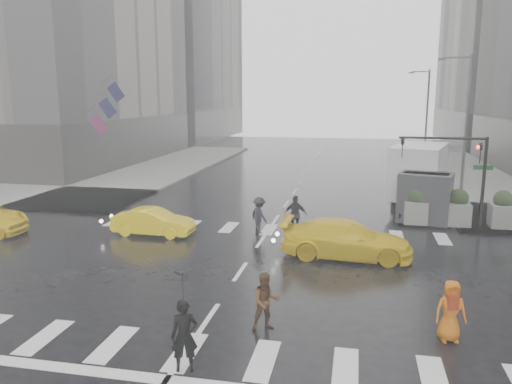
% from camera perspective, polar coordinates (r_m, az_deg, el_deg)
% --- Properties ---
extents(ground, '(120.00, 120.00, 0.00)m').
position_cam_1_polar(ground, '(18.66, -1.81, -9.08)').
color(ground, black).
rests_on(ground, ground).
extents(sidewalk_nw, '(35.00, 35.00, 0.15)m').
position_cam_1_polar(sidewalk_nw, '(42.30, -22.48, 1.55)').
color(sidewalk_nw, gray).
rests_on(sidewalk_nw, ground).
extents(building_nw_far, '(26.05, 26.05, 44.00)m').
position_cam_1_polar(building_nw_far, '(81.36, -13.46, 20.46)').
color(building_nw_far, '#62605B').
rests_on(building_nw_far, ground).
extents(road_markings, '(18.00, 48.00, 0.01)m').
position_cam_1_polar(road_markings, '(18.65, -1.81, -9.06)').
color(road_markings, silver).
rests_on(road_markings, ground).
extents(traffic_signal_pole, '(4.45, 0.42, 4.50)m').
position_cam_1_polar(traffic_signal_pole, '(25.72, 22.55, 3.04)').
color(traffic_signal_pole, black).
rests_on(traffic_signal_pole, ground).
extents(street_lamp_near, '(2.15, 0.22, 9.00)m').
position_cam_1_polar(street_lamp_near, '(35.72, 22.74, 7.82)').
color(street_lamp_near, '#59595B').
rests_on(street_lamp_near, ground).
extents(street_lamp_far, '(2.15, 0.22, 9.00)m').
position_cam_1_polar(street_lamp_far, '(55.48, 18.84, 8.91)').
color(street_lamp_far, '#59595B').
rests_on(street_lamp_far, ground).
extents(planter_west, '(1.10, 1.10, 1.80)m').
position_cam_1_polar(planter_west, '(25.98, 17.76, -1.58)').
color(planter_west, gray).
rests_on(planter_west, ground).
extents(planter_mid, '(1.10, 1.10, 1.80)m').
position_cam_1_polar(planter_mid, '(26.28, 22.10, -1.73)').
color(planter_mid, gray).
rests_on(planter_mid, ground).
extents(planter_east, '(1.10, 1.10, 1.80)m').
position_cam_1_polar(planter_east, '(26.72, 26.32, -1.86)').
color(planter_east, gray).
rests_on(planter_east, ground).
extents(flag_cluster, '(2.87, 3.06, 4.69)m').
position_cam_1_polar(flag_cluster, '(40.39, -16.99, 9.44)').
color(flag_cluster, '#59595B').
rests_on(flag_cluster, ground).
extents(pedestrian_black, '(1.24, 1.25, 2.43)m').
position_cam_1_polar(pedestrian_black, '(11.94, -8.28, -12.89)').
color(pedestrian_black, black).
rests_on(pedestrian_black, ground).
extents(pedestrian_brown, '(0.98, 0.89, 1.63)m').
position_cam_1_polar(pedestrian_brown, '(14.06, 1.14, -12.42)').
color(pedestrian_brown, '#472D19').
rests_on(pedestrian_brown, ground).
extents(pedestrian_orange, '(0.89, 0.66, 1.66)m').
position_cam_1_polar(pedestrian_orange, '(14.40, 21.36, -12.51)').
color(pedestrian_orange, '#D2650E').
rests_on(pedestrian_orange, ground).
extents(pedestrian_far_a, '(1.11, 0.71, 1.84)m').
position_cam_1_polar(pedestrian_far_a, '(23.32, 4.54, -2.63)').
color(pedestrian_far_a, black).
rests_on(pedestrian_far_a, ground).
extents(pedestrian_far_b, '(1.24, 1.21, 1.73)m').
position_cam_1_polar(pedestrian_far_b, '(23.45, 0.38, -2.67)').
color(pedestrian_far_b, black).
rests_on(pedestrian_far_b, ground).
extents(taxi_mid, '(3.79, 1.38, 1.24)m').
position_cam_1_polar(taxi_mid, '(23.68, -11.67, -3.37)').
color(taxi_mid, yellow).
rests_on(taxi_mid, ground).
extents(taxi_rear, '(4.61, 2.19, 1.50)m').
position_cam_1_polar(taxi_rear, '(20.33, 10.27, -5.32)').
color(taxi_rear, yellow).
rests_on(taxi_rear, ground).
extents(box_truck, '(2.58, 6.89, 3.66)m').
position_cam_1_polar(box_truck, '(28.87, 18.24, 1.58)').
color(box_truck, white).
rests_on(box_truck, ground).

